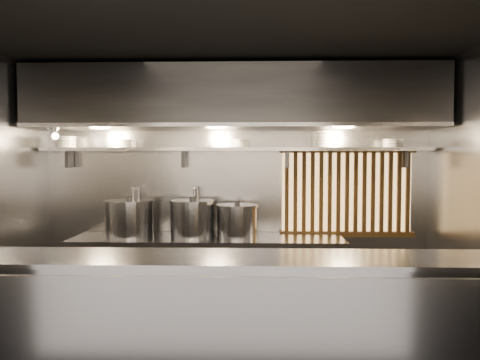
# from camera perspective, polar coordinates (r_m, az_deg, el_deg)

# --- Properties ---
(floor) EXTENTS (4.50, 4.50, 0.00)m
(floor) POSITION_cam_1_polar(r_m,az_deg,el_deg) (4.41, -1.34, -21.13)
(floor) COLOR black
(floor) RESTS_ON ground
(ceiling) EXTENTS (4.50, 4.50, 0.00)m
(ceiling) POSITION_cam_1_polar(r_m,az_deg,el_deg) (4.16, -1.39, 16.86)
(ceiling) COLOR black
(ceiling) RESTS_ON wall_back
(wall_back) EXTENTS (4.50, 0.00, 4.50)m
(wall_back) POSITION_cam_1_polar(r_m,az_deg,el_deg) (5.55, -0.53, -1.24)
(wall_back) COLOR gray
(wall_back) RESTS_ON floor
(serving_counter) EXTENTS (4.50, 0.56, 1.13)m
(serving_counter) POSITION_cam_1_polar(r_m,az_deg,el_deg) (3.31, -2.30, -18.89)
(serving_counter) COLOR #95959A
(serving_counter) RESTS_ON floor
(cooking_bench) EXTENTS (3.00, 0.70, 0.90)m
(cooking_bench) POSITION_cam_1_polar(r_m,az_deg,el_deg) (5.35, -3.96, -11.70)
(cooking_bench) COLOR #95959A
(cooking_bench) RESTS_ON floor
(bowl_shelf) EXTENTS (4.40, 0.34, 0.04)m
(bowl_shelf) POSITION_cam_1_polar(r_m,az_deg,el_deg) (5.35, -0.60, 3.76)
(bowl_shelf) COLOR #95959A
(bowl_shelf) RESTS_ON wall_back
(exhaust_hood) EXTENTS (4.40, 0.81, 0.65)m
(exhaust_hood) POSITION_cam_1_polar(r_m,az_deg,el_deg) (5.17, -0.71, 9.84)
(exhaust_hood) COLOR #2D2D30
(exhaust_hood) RESTS_ON ceiling
(wood_screen) EXTENTS (1.56, 0.09, 1.04)m
(wood_screen) POSITION_cam_1_polar(r_m,az_deg,el_deg) (5.60, 12.87, -1.47)
(wood_screen) COLOR #FFC772
(wood_screen) RESTS_ON wall_back
(faucet_left) EXTENTS (0.04, 0.30, 0.50)m
(faucet_left) POSITION_cam_1_polar(r_m,az_deg,el_deg) (5.59, -12.46, -2.23)
(faucet_left) COLOR silver
(faucet_left) RESTS_ON wall_back
(faucet_right) EXTENTS (0.04, 0.30, 0.50)m
(faucet_right) POSITION_cam_1_polar(r_m,az_deg,el_deg) (5.46, -5.31, -2.29)
(faucet_right) COLOR silver
(faucet_right) RESTS_ON wall_back
(heat_lamp) EXTENTS (0.25, 0.35, 0.20)m
(heat_lamp) POSITION_cam_1_polar(r_m,az_deg,el_deg) (5.33, -21.79, 5.59)
(heat_lamp) COLOR #95959A
(heat_lamp) RESTS_ON exhaust_hood
(pendant_bulb) EXTENTS (0.09, 0.09, 0.19)m
(pendant_bulb) POSITION_cam_1_polar(r_m,az_deg,el_deg) (5.24, -1.76, 4.68)
(pendant_bulb) COLOR #2D2D30
(pendant_bulb) RESTS_ON exhaust_hood
(stock_pot_left) EXTENTS (0.61, 0.61, 0.45)m
(stock_pot_left) POSITION_cam_1_polar(r_m,az_deg,el_deg) (5.41, -13.27, -4.53)
(stock_pot_left) COLOR #95959A
(stock_pot_left) RESTS_ON cooking_bench
(stock_pot_mid) EXTENTS (0.61, 0.61, 0.45)m
(stock_pot_mid) POSITION_cam_1_polar(r_m,az_deg,el_deg) (5.28, -5.83, -4.65)
(stock_pot_mid) COLOR #95959A
(stock_pot_mid) RESTS_ON cooking_bench
(stock_pot_right) EXTENTS (0.53, 0.53, 0.40)m
(stock_pot_right) POSITION_cam_1_polar(r_m,az_deg,el_deg) (5.22, -0.33, -4.97)
(stock_pot_right) COLOR #95959A
(stock_pot_right) RESTS_ON cooking_bench
(bowl_stack_0) EXTENTS (0.24, 0.24, 0.13)m
(bowl_stack_0) POSITION_cam_1_polar(r_m,az_deg,el_deg) (5.78, -20.46, 4.37)
(bowl_stack_0) COLOR silver
(bowl_stack_0) RESTS_ON bowl_shelf
(bowl_stack_1) EXTENTS (0.21, 0.21, 0.09)m
(bowl_stack_1) POSITION_cam_1_polar(r_m,az_deg,el_deg) (5.55, -13.57, 4.34)
(bowl_stack_1) COLOR silver
(bowl_stack_1) RESTS_ON bowl_shelf
(bowl_stack_2) EXTENTS (0.21, 0.21, 0.09)m
(bowl_stack_2) POSITION_cam_1_polar(r_m,az_deg,el_deg) (5.35, 0.12, 4.48)
(bowl_stack_2) COLOR silver
(bowl_stack_2) RESTS_ON bowl_shelf
(bowl_stack_3) EXTENTS (0.21, 0.21, 0.17)m
(bowl_stack_3) POSITION_cam_1_polar(r_m,az_deg,el_deg) (5.41, 9.94, 4.82)
(bowl_stack_3) COLOR silver
(bowl_stack_3) RESTS_ON bowl_shelf
(bowl_stack_4) EXTENTS (0.24, 0.24, 0.09)m
(bowl_stack_4) POSITION_cam_1_polar(r_m,az_deg,el_deg) (5.58, 18.16, 4.27)
(bowl_stack_4) COLOR silver
(bowl_stack_4) RESTS_ON bowl_shelf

